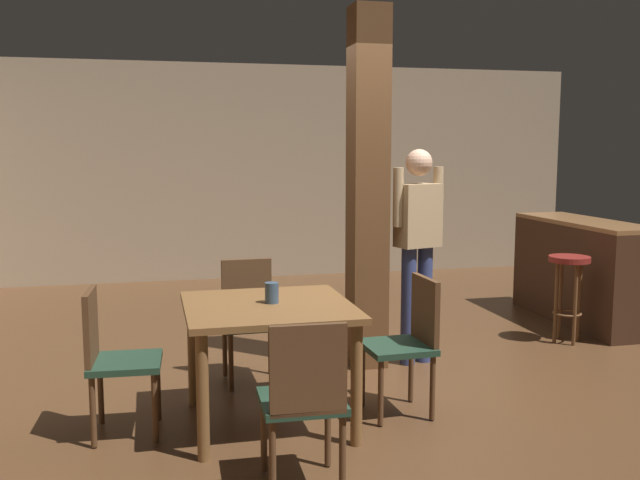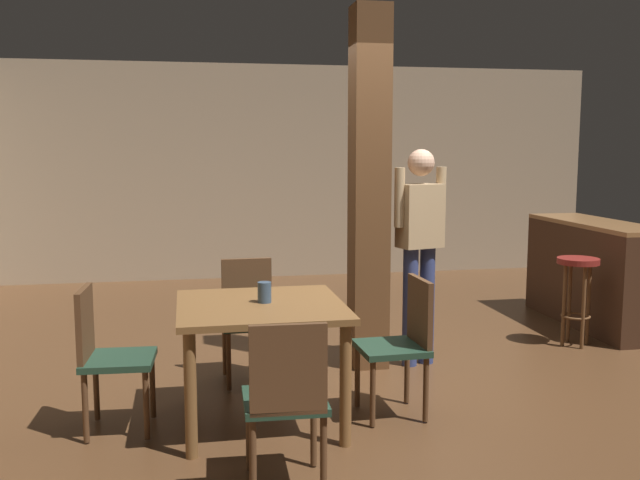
{
  "view_description": "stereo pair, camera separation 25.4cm",
  "coord_description": "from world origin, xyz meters",
  "px_view_note": "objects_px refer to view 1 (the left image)",
  "views": [
    {
      "loc": [
        -1.81,
        -4.9,
        1.74
      ],
      "look_at": [
        -0.56,
        0.3,
        1.04
      ],
      "focal_mm": 40.0,
      "sensor_mm": 36.0,
      "label": 1
    },
    {
      "loc": [
        -1.56,
        -4.95,
        1.74
      ],
      "look_at": [
        -0.56,
        0.3,
        1.04
      ],
      "focal_mm": 40.0,
      "sensor_mm": 36.0,
      "label": 2
    }
  ],
  "objects_px": {
    "chair_east": "(408,338)",
    "chair_south": "(304,395)",
    "dining_table": "(268,323)",
    "napkin_cup": "(272,293)",
    "chair_north": "(249,314)",
    "chair_west": "(112,354)",
    "bar_stool_near": "(569,278)",
    "standing_person": "(418,240)",
    "bar_counter": "(575,270)"
  },
  "relations": [
    {
      "from": "chair_north",
      "to": "bar_counter",
      "type": "xyz_separation_m",
      "value": [
        3.39,
        1.02,
        0.01
      ]
    },
    {
      "from": "napkin_cup",
      "to": "bar_counter",
      "type": "xyz_separation_m",
      "value": [
        3.36,
        1.87,
        -0.32
      ]
    },
    {
      "from": "dining_table",
      "to": "chair_south",
      "type": "distance_m",
      "value": 0.94
    },
    {
      "from": "chair_north",
      "to": "chair_west",
      "type": "distance_m",
      "value": 1.26
    },
    {
      "from": "chair_east",
      "to": "napkin_cup",
      "type": "distance_m",
      "value": 0.95
    },
    {
      "from": "napkin_cup",
      "to": "bar_stool_near",
      "type": "xyz_separation_m",
      "value": [
        2.87,
        1.22,
        -0.25
      ]
    },
    {
      "from": "chair_north",
      "to": "chair_west",
      "type": "bearing_deg",
      "value": -138.35
    },
    {
      "from": "chair_east",
      "to": "bar_counter",
      "type": "bearing_deg",
      "value": 37.89
    },
    {
      "from": "bar_counter",
      "to": "bar_stool_near",
      "type": "height_order",
      "value": "bar_counter"
    },
    {
      "from": "dining_table",
      "to": "chair_west",
      "type": "height_order",
      "value": "chair_west"
    },
    {
      "from": "chair_west",
      "to": "dining_table",
      "type": "bearing_deg",
      "value": -2.18
    },
    {
      "from": "dining_table",
      "to": "napkin_cup",
      "type": "distance_m",
      "value": 0.19
    },
    {
      "from": "bar_counter",
      "to": "chair_west",
      "type": "bearing_deg",
      "value": -156.77
    },
    {
      "from": "napkin_cup",
      "to": "dining_table",
      "type": "bearing_deg",
      "value": -139.6
    },
    {
      "from": "napkin_cup",
      "to": "chair_south",
      "type": "bearing_deg",
      "value": -90.05
    },
    {
      "from": "chair_south",
      "to": "dining_table",
      "type": "bearing_deg",
      "value": 91.63
    },
    {
      "from": "chair_east",
      "to": "chair_south",
      "type": "relative_size",
      "value": 1.0
    },
    {
      "from": "chair_north",
      "to": "napkin_cup",
      "type": "height_order",
      "value": "napkin_cup"
    },
    {
      "from": "dining_table",
      "to": "chair_north",
      "type": "height_order",
      "value": "chair_north"
    },
    {
      "from": "chair_north",
      "to": "napkin_cup",
      "type": "xyz_separation_m",
      "value": [
        0.03,
        -0.85,
        0.33
      ]
    },
    {
      "from": "dining_table",
      "to": "chair_east",
      "type": "distance_m",
      "value": 0.93
    },
    {
      "from": "bar_counter",
      "to": "bar_stool_near",
      "type": "relative_size",
      "value": 2.24
    },
    {
      "from": "chair_east",
      "to": "chair_south",
      "type": "xyz_separation_m",
      "value": [
        -0.89,
        -0.9,
        0.0
      ]
    },
    {
      "from": "chair_south",
      "to": "standing_person",
      "type": "xyz_separation_m",
      "value": [
        1.34,
        1.92,
        0.5
      ]
    },
    {
      "from": "chair_south",
      "to": "chair_north",
      "type": "bearing_deg",
      "value": 90.83
    },
    {
      "from": "chair_north",
      "to": "napkin_cup",
      "type": "distance_m",
      "value": 0.91
    },
    {
      "from": "napkin_cup",
      "to": "chair_north",
      "type": "bearing_deg",
      "value": 91.81
    },
    {
      "from": "chair_south",
      "to": "standing_person",
      "type": "distance_m",
      "value": 2.39
    },
    {
      "from": "napkin_cup",
      "to": "bar_stool_near",
      "type": "height_order",
      "value": "napkin_cup"
    },
    {
      "from": "chair_east",
      "to": "chair_north",
      "type": "bearing_deg",
      "value": 135.27
    },
    {
      "from": "chair_east",
      "to": "standing_person",
      "type": "bearing_deg",
      "value": 66.08
    },
    {
      "from": "chair_north",
      "to": "standing_person",
      "type": "xyz_separation_m",
      "value": [
        1.37,
        0.11,
        0.5
      ]
    },
    {
      "from": "chair_west",
      "to": "bar_stool_near",
      "type": "bearing_deg",
      "value": 17.49
    },
    {
      "from": "chair_north",
      "to": "bar_counter",
      "type": "bearing_deg",
      "value": 16.75
    },
    {
      "from": "chair_north",
      "to": "bar_stool_near",
      "type": "height_order",
      "value": "chair_north"
    },
    {
      "from": "chair_west",
      "to": "napkin_cup",
      "type": "xyz_separation_m",
      "value": [
        0.97,
        -0.01,
        0.33
      ]
    },
    {
      "from": "bar_counter",
      "to": "chair_east",
      "type": "bearing_deg",
      "value": -142.11
    },
    {
      "from": "chair_east",
      "to": "bar_stool_near",
      "type": "distance_m",
      "value": 2.36
    },
    {
      "from": "dining_table",
      "to": "bar_counter",
      "type": "bearing_deg",
      "value": 29.21
    },
    {
      "from": "chair_east",
      "to": "chair_south",
      "type": "bearing_deg",
      "value": -134.63
    },
    {
      "from": "bar_stool_near",
      "to": "chair_west",
      "type": "bearing_deg",
      "value": -162.51
    },
    {
      "from": "chair_north",
      "to": "napkin_cup",
      "type": "relative_size",
      "value": 6.87
    },
    {
      "from": "dining_table",
      "to": "napkin_cup",
      "type": "height_order",
      "value": "napkin_cup"
    },
    {
      "from": "chair_west",
      "to": "bar_stool_near",
      "type": "relative_size",
      "value": 1.14
    },
    {
      "from": "chair_north",
      "to": "bar_stool_near",
      "type": "xyz_separation_m",
      "value": [
        2.9,
        0.37,
        0.08
      ]
    },
    {
      "from": "chair_east",
      "to": "chair_west",
      "type": "bearing_deg",
      "value": 177.96
    },
    {
      "from": "napkin_cup",
      "to": "bar_stool_near",
      "type": "distance_m",
      "value": 3.13
    },
    {
      "from": "chair_east",
      "to": "chair_west",
      "type": "relative_size",
      "value": 1.0
    },
    {
      "from": "chair_south",
      "to": "chair_west",
      "type": "xyz_separation_m",
      "value": [
        -0.97,
        0.96,
        0.0
      ]
    },
    {
      "from": "chair_east",
      "to": "bar_stool_near",
      "type": "bearing_deg",
      "value": 32.75
    }
  ]
}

